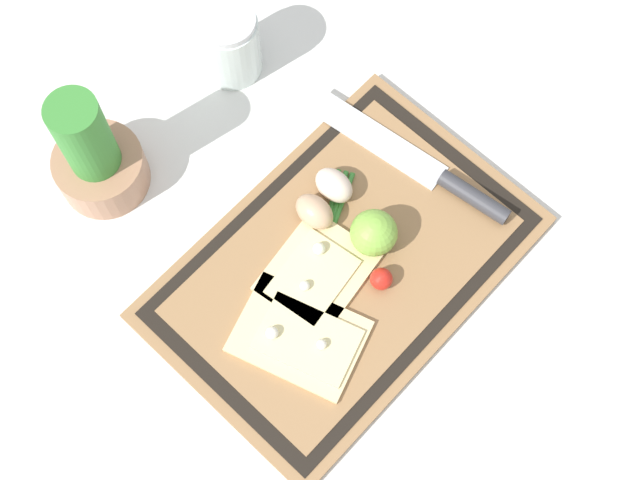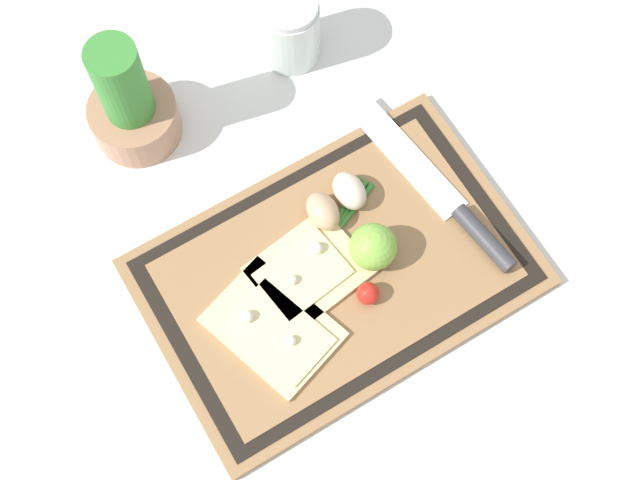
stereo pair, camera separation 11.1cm
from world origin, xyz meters
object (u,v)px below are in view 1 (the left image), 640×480
Objects in this scene: pizza_slice_far at (316,273)px; egg_brown at (314,212)px; herb_pot at (95,158)px; sauce_jar at (230,47)px; knife at (440,177)px; lime at (374,233)px; cherry_tomato_red at (381,279)px; pizza_slice_near at (301,337)px; egg_pink at (334,185)px.

egg_brown is at bearing 44.81° from pizza_slice_far.
herb_pot is 0.24m from sauce_jar.
herb_pot is (-0.29, 0.33, 0.04)m from knife.
lime reaches higher than cherry_tomato_red.
sauce_jar is (0.07, 0.32, 0.00)m from lime.
knife is 5.09× the size of lime.
pizza_slice_far is 0.48× the size of knife.
herb_pot reaches higher than sauce_jar.
knife is 0.44m from herb_pot.
lime is (0.15, 0.02, 0.02)m from pizza_slice_near.
cherry_tomato_red is (0.05, -0.07, 0.01)m from pizza_slice_far.
egg_brown is 1.92× the size of cherry_tomato_red.
knife is 0.16m from cherry_tomato_red.
sauce_jar reaches higher than egg_brown.
lime is at bearing 177.11° from knife.
egg_pink is at bearing -102.10° from sauce_jar.
egg_brown is at bearing 108.88° from lime.
lime reaches higher than pizza_slice_near.
herb_pot is at bearing -179.67° from sauce_jar.
pizza_slice_near is 0.28m from knife.
sauce_jar is (0.10, 0.36, 0.02)m from cherry_tomato_red.
sauce_jar is at bearing 68.86° from egg_brown.
cherry_tomato_red reaches higher than pizza_slice_near.
pizza_slice_near is 2.98× the size of lime.
egg_brown is at bearing -171.30° from egg_pink.
herb_pot is at bearing 132.12° from knife.
sauce_jar is (0.22, 0.34, 0.03)m from pizza_slice_near.
cherry_tomato_red is (-0.16, -0.04, 0.01)m from knife.
herb_pot reaches higher than pizza_slice_near.
herb_pot is (-0.02, 0.34, 0.04)m from pizza_slice_near.
pizza_slice_far reaches higher than knife.
cherry_tomato_red is 0.39m from herb_pot.
pizza_slice_far is at bearing 164.57° from lime.
pizza_slice_far is 2.68× the size of egg_brown.
pizza_slice_far is 0.12m from egg_pink.
sauce_jar reaches higher than egg_pink.
knife is at bearing -7.92° from pizza_slice_far.
knife is 1.63× the size of herb_pot.
knife is at bearing -28.78° from egg_brown.
lime is 0.54× the size of sauce_jar.
lime is 0.33m from sauce_jar.
pizza_slice_near is 0.34m from herb_pot.
herb_pot reaches higher than pizza_slice_far.
egg_pink is at bearing 140.16° from knife.
cherry_tomato_red is 0.15× the size of herb_pot.
egg_brown is at bearing -111.14° from sauce_jar.
pizza_slice_near is 1.62× the size of sauce_jar.
egg_pink is (-0.11, 0.09, 0.01)m from knife.
pizza_slice_near reaches higher than knife.
herb_pot reaches higher than knife.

